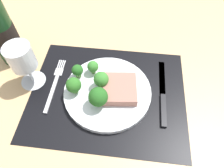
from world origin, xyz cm
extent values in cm
cube|color=tan|center=(0.00, 0.00, -1.50)|extent=(140.00, 110.00, 3.00)
cube|color=black|center=(0.00, 0.00, 0.15)|extent=(44.95, 35.49, 0.30)
cylinder|color=silver|center=(0.00, 0.00, 1.10)|extent=(25.09, 25.09, 1.60)
cube|color=#9E6B5B|center=(3.05, 0.31, 3.18)|extent=(11.07, 10.78, 2.57)
cylinder|color=#5B8942|center=(-5.04, 5.98, 2.58)|extent=(1.32, 1.32, 1.35)
sphere|color=#387A2D|center=(-5.04, 5.98, 4.68)|extent=(3.35, 3.35, 3.35)
cylinder|color=#5B8942|center=(-9.12, -1.34, 2.56)|extent=(1.74, 1.74, 1.32)
sphere|color=#2D6B23|center=(-9.12, -1.34, 5.03)|extent=(4.28, 4.28, 4.28)
cylinder|color=#5B8942|center=(-1.76, -4.73, 2.74)|extent=(1.86, 1.86, 1.68)
sphere|color=#235B1E|center=(-1.76, -4.73, 5.78)|extent=(5.18, 5.18, 5.18)
cylinder|color=#6B994C|center=(-1.86, 1.14, 2.79)|extent=(1.99, 1.99, 1.77)
sphere|color=#387A2D|center=(-1.86, 1.14, 5.47)|extent=(4.24, 4.24, 4.24)
cylinder|color=#5B8942|center=(-9.21, 3.97, 2.66)|extent=(1.61, 1.61, 1.52)
sphere|color=#235B1E|center=(-9.21, 3.97, 4.83)|extent=(3.33, 3.33, 3.33)
cube|color=silver|center=(-16.18, -2.00, 0.55)|extent=(1.00, 13.00, 0.50)
cube|color=silver|center=(-16.18, 5.80, 0.55)|extent=(2.40, 2.60, 0.40)
cube|color=silver|center=(-17.08, 8.90, 0.55)|extent=(0.30, 3.60, 0.35)
cube|color=silver|center=(-16.48, 8.90, 0.55)|extent=(0.30, 3.60, 0.35)
cube|color=silver|center=(-15.88, 8.90, 0.55)|extent=(0.30, 3.60, 0.35)
cube|color=silver|center=(-15.28, 8.90, 0.55)|extent=(0.30, 3.60, 0.35)
cube|color=black|center=(16.03, -3.90, 0.70)|extent=(1.40, 10.00, 0.80)
cube|color=silver|center=(16.03, 7.60, 0.45)|extent=(1.80, 13.00, 0.30)
cylinder|color=#143819|center=(-32.38, 10.88, 10.64)|extent=(7.90, 7.90, 21.29)
cylinder|color=black|center=(-32.38, 10.88, 9.58)|extent=(8.06, 8.06, 7.45)
cylinder|color=silver|center=(-23.17, 2.05, 0.20)|extent=(7.40, 7.40, 0.40)
cylinder|color=silver|center=(-23.17, 2.05, 3.85)|extent=(0.80, 0.80, 6.91)
cylinder|color=silver|center=(-23.17, 2.05, 10.78)|extent=(7.11, 7.11, 6.95)
cylinder|color=tan|center=(-23.17, 2.05, 8.82)|extent=(6.25, 6.25, 3.03)
camera|label=1|loc=(4.83, -30.73, 50.27)|focal=32.21mm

